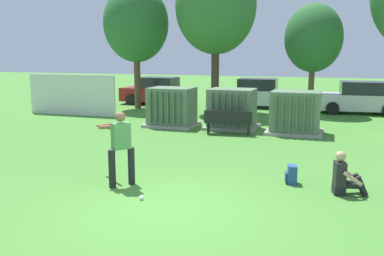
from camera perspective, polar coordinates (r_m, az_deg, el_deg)
ground_plane at (r=8.50m, az=-3.78°, el=-10.86°), size 96.00×96.00×0.00m
fence_panel at (r=21.75m, az=-15.99°, el=4.36°), size 4.80×0.12×2.00m
transformer_west at (r=17.68m, az=-2.74°, el=2.80°), size 2.10×1.70×1.62m
transformer_mid_west at (r=17.15m, az=5.44°, el=2.54°), size 2.10×1.70×1.62m
transformer_mid_east at (r=16.49m, az=13.80°, el=1.98°), size 2.10×1.70×1.62m
park_bench at (r=15.90m, az=4.91°, el=1.02°), size 1.83×0.60×0.92m
batter at (r=9.80m, az=-9.70°, el=-2.19°), size 1.41×1.21×1.74m
sports_ball at (r=9.01m, az=-6.85°, el=-9.37°), size 0.09×0.09×0.09m
seated_spectator at (r=9.79m, az=19.92°, el=-6.30°), size 0.77×0.61×0.96m
backpack at (r=10.25m, az=13.34°, el=-6.17°), size 0.31×0.35×0.44m
tree_left at (r=23.58m, az=-7.59°, el=13.83°), size 3.51×3.51×6.70m
tree_center_left at (r=22.08m, az=3.24°, el=16.15°), size 4.09×4.09×7.82m
tree_center_right at (r=22.37m, az=16.12°, el=11.60°), size 2.87×2.87×5.49m
parked_car_leftmost at (r=25.38m, az=-4.74°, el=4.93°), size 4.23×1.98×1.62m
parked_car_left_of_center at (r=24.21m, az=8.61°, el=4.60°), size 4.25×2.02×1.62m
parked_car_right_of_center at (r=23.08m, az=21.71°, el=3.73°), size 4.32×2.17×1.62m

